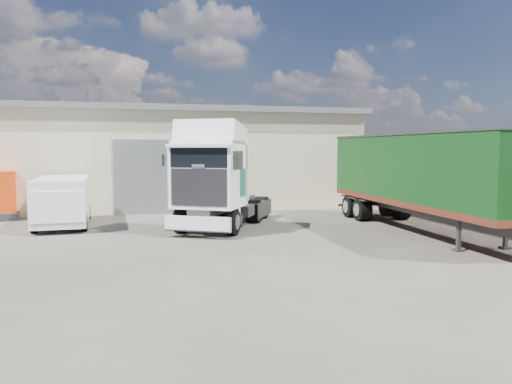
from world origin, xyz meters
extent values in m
plane|color=#282521|center=(0.00, 0.00, 0.00)|extent=(120.00, 120.00, 0.00)
cube|color=beige|center=(-6.00, 16.00, 2.50)|extent=(30.00, 12.00, 5.00)
cube|color=#55585A|center=(-6.00, 16.00, 5.15)|extent=(30.60, 12.60, 0.30)
cube|color=#55585A|center=(-2.00, 9.98, 1.80)|extent=(4.00, 0.08, 3.60)
cube|color=#55585A|center=(-6.00, 16.00, 5.35)|extent=(30.60, 0.40, 0.15)
cube|color=brown|center=(11.50, 6.00, 1.25)|extent=(0.35, 26.00, 2.50)
cylinder|color=black|center=(-0.57, 3.56, 0.50)|extent=(2.53, 2.02, 1.00)
cylinder|color=black|center=(1.05, 6.45, 0.50)|extent=(2.57, 2.04, 1.00)
cylinder|color=black|center=(1.70, 7.61, 0.50)|extent=(2.57, 2.04, 1.00)
cube|color=#2D2D30|center=(0.54, 5.54, 0.85)|extent=(3.80, 5.88, 0.28)
cube|color=white|center=(-1.01, 2.77, 0.52)|extent=(2.23, 1.39, 0.52)
cube|color=white|center=(-0.41, 3.85, 2.16)|extent=(3.13, 3.06, 2.32)
cube|color=black|center=(-0.94, 2.90, 1.80)|extent=(1.85, 1.07, 1.33)
cube|color=black|center=(-0.93, 2.91, 2.84)|extent=(1.88, 1.08, 0.71)
cube|color=white|center=(-0.31, 4.01, 3.65)|extent=(2.95, 2.75, 1.16)
cube|color=#0B5040|center=(-1.26, 4.76, 1.90)|extent=(0.36, 0.63, 1.04)
cube|color=#0B5040|center=(0.82, 3.60, 1.90)|extent=(0.36, 0.63, 1.04)
cylinder|color=#2D2D30|center=(1.15, 6.62, 1.05)|extent=(1.42, 1.42, 0.11)
cube|color=#2D2D30|center=(6.49, -1.43, 0.51)|extent=(0.29, 0.29, 1.03)
cube|color=#2D2D30|center=(8.17, -1.48, 0.51)|extent=(0.29, 0.29, 1.03)
cylinder|color=black|center=(7.55, 5.86, 0.49)|extent=(2.41, 1.06, 0.99)
cube|color=#2D2D30|center=(7.44, 2.09, 0.84)|extent=(1.08, 11.20, 0.33)
cube|color=#602215|center=(7.44, 2.09, 1.15)|extent=(2.67, 11.25, 0.22)
cube|color=black|center=(7.44, 2.09, 2.47)|extent=(2.67, 11.25, 2.42)
cube|color=#2D2D30|center=(7.44, 2.09, 3.70)|extent=(2.73, 11.31, 0.07)
cylinder|color=black|center=(-5.90, 5.41, 0.34)|extent=(2.01, 0.75, 0.69)
cylinder|color=black|center=(-6.00, 8.73, 0.34)|extent=(2.01, 0.75, 0.69)
cube|color=white|center=(-5.95, 7.07, 1.09)|extent=(2.13, 4.84, 1.76)
cube|color=white|center=(-5.89, 5.09, 1.04)|extent=(1.95, 1.00, 1.14)
cube|color=black|center=(-5.89, 5.30, 1.61)|extent=(1.82, 0.14, 0.62)
camera|label=1|loc=(-3.39, -14.56, 3.17)|focal=35.00mm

